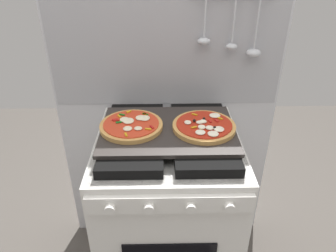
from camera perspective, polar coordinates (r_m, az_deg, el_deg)
The scene contains 5 objects.
kitchen_backsplash at distance 1.65m, azimuth -0.15°, elevation 1.65°, with size 1.10×0.09×1.55m.
stove at distance 1.58m, azimuth 0.00°, elevation -15.09°, with size 0.60×0.64×0.90m.
baking_tray at distance 1.30m, azimuth 0.00°, elevation -0.69°, with size 0.54×0.38×0.02m, color #2D2826.
pizza_left at distance 1.30m, azimuth -6.52°, elevation 0.17°, with size 0.25×0.25×0.03m.
pizza_right at distance 1.30m, azimuth 6.47°, elevation -0.02°, with size 0.25×0.25×0.03m.
Camera 1 is at (-0.02, -1.12, 1.58)m, focal length 34.28 mm.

